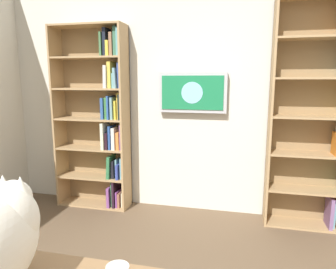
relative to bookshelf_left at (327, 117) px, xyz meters
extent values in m
cube|color=silver|center=(1.28, -0.17, 0.23)|extent=(4.52, 0.06, 2.70)
cube|color=tan|center=(0.52, 0.02, 0.00)|extent=(0.02, 0.28, 2.23)
cube|color=#93754E|center=(0.10, -0.11, 0.00)|extent=(0.85, 0.01, 2.23)
cube|color=tan|center=(0.10, 0.02, -1.11)|extent=(0.81, 0.27, 0.02)
cube|color=tan|center=(0.10, 0.02, -0.74)|extent=(0.81, 0.27, 0.02)
cube|color=tan|center=(0.10, 0.02, -0.37)|extent=(0.81, 0.27, 0.02)
cube|color=tan|center=(0.10, 0.02, 0.00)|extent=(0.81, 0.27, 0.02)
cube|color=tan|center=(0.10, 0.02, 0.36)|extent=(0.81, 0.27, 0.02)
cube|color=tan|center=(0.10, 0.02, 0.73)|extent=(0.81, 0.27, 0.02)
cube|color=#6499AF|center=(-0.13, 0.02, -0.97)|extent=(0.03, 0.15, 0.26)
cube|color=slate|center=(-0.10, 0.03, -0.94)|extent=(0.03, 0.22, 0.31)
cube|color=orange|center=(-0.09, 0.04, -0.25)|extent=(0.02, 0.18, 0.22)
cube|color=tan|center=(2.05, 0.02, -0.09)|extent=(0.02, 0.28, 2.06)
cube|color=tan|center=(2.87, 0.02, -0.09)|extent=(0.02, 0.28, 2.06)
cube|color=#93754E|center=(2.46, -0.11, -0.09)|extent=(0.84, 0.01, 2.06)
cube|color=tan|center=(2.46, 0.02, -1.11)|extent=(0.80, 0.27, 0.02)
cube|color=tan|center=(2.46, 0.02, -0.77)|extent=(0.80, 0.27, 0.02)
cube|color=tan|center=(2.46, 0.02, -0.43)|extent=(0.80, 0.27, 0.02)
cube|color=tan|center=(2.46, 0.02, -0.09)|extent=(0.80, 0.27, 0.02)
cube|color=tan|center=(2.46, 0.02, 0.25)|extent=(0.80, 0.27, 0.02)
cube|color=tan|center=(2.46, 0.02, 0.59)|extent=(0.80, 0.27, 0.02)
cube|color=tan|center=(2.46, 0.02, 0.93)|extent=(0.80, 0.27, 0.02)
cube|color=beige|center=(2.09, 0.02, -1.02)|extent=(0.03, 0.14, 0.17)
cube|color=#98604C|center=(2.13, 0.04, -1.02)|extent=(0.02, 0.17, 0.17)
cube|color=#82428E|center=(2.15, 0.03, -1.01)|extent=(0.02, 0.18, 0.18)
cube|color=black|center=(2.18, 0.02, -0.95)|extent=(0.03, 0.24, 0.30)
cube|color=#3F844B|center=(2.21, 0.04, -0.95)|extent=(0.02, 0.14, 0.30)
cube|color=#814688|center=(2.24, 0.04, -0.99)|extent=(0.03, 0.23, 0.23)
cube|color=#6BA1B1|center=(2.09, 0.03, -0.64)|extent=(0.03, 0.13, 0.24)
cube|color=#324096|center=(2.13, 0.03, -0.68)|extent=(0.03, 0.22, 0.17)
cube|color=#68A0AB|center=(2.16, 0.01, -0.65)|extent=(0.02, 0.14, 0.22)
cube|color=black|center=(2.20, 0.04, -0.66)|extent=(0.03, 0.12, 0.20)
cube|color=#2F7245|center=(2.24, 0.04, -0.63)|extent=(0.05, 0.19, 0.26)
cube|color=#835580|center=(2.08, 0.04, -0.28)|extent=(0.02, 0.17, 0.28)
cube|color=orange|center=(2.12, 0.03, -0.32)|extent=(0.04, 0.18, 0.20)
cube|color=silver|center=(2.17, 0.02, -0.30)|extent=(0.04, 0.21, 0.25)
cube|color=#284B90|center=(2.21, 0.03, -0.29)|extent=(0.03, 0.19, 0.26)
cube|color=black|center=(2.25, 0.02, -0.33)|extent=(0.03, 0.21, 0.19)
cube|color=beige|center=(2.29, 0.04, -0.27)|extent=(0.03, 0.21, 0.30)
cube|color=black|center=(2.08, 0.04, 0.06)|extent=(0.02, 0.19, 0.27)
cube|color=gold|center=(2.12, 0.02, 0.06)|extent=(0.03, 0.12, 0.29)
cube|color=yellow|center=(2.14, 0.04, 0.02)|extent=(0.02, 0.13, 0.20)
cube|color=#709C9B|center=(2.18, 0.03, 0.04)|extent=(0.03, 0.19, 0.24)
cube|color=#2C549E|center=(2.21, 0.03, 0.05)|extent=(0.02, 0.22, 0.26)
cube|color=#3D7B3A|center=(2.25, 0.04, 0.04)|extent=(0.03, 0.12, 0.24)
cube|color=#2E5595|center=(2.29, 0.03, 0.04)|extent=(0.03, 0.18, 0.23)
cube|color=#34498B|center=(2.09, 0.02, 0.39)|extent=(0.03, 0.16, 0.27)
cube|color=#6C99A3|center=(2.12, 0.03, 0.37)|extent=(0.04, 0.21, 0.22)
cube|color=#6BA4A1|center=(2.15, 0.02, 0.34)|extent=(0.03, 0.19, 0.16)
cube|color=gold|center=(2.19, 0.03, 0.40)|extent=(0.04, 0.17, 0.29)
cube|color=silver|center=(2.23, 0.03, 0.38)|extent=(0.04, 0.22, 0.24)
cube|color=#5D9CA1|center=(2.09, 0.02, 0.74)|extent=(0.03, 0.19, 0.29)
cube|color=#3D6D50|center=(2.13, 0.02, 0.75)|extent=(0.04, 0.13, 0.30)
cube|color=#90674A|center=(2.17, 0.02, 0.72)|extent=(0.03, 0.16, 0.24)
cube|color=gold|center=(2.21, 0.04, 0.68)|extent=(0.03, 0.15, 0.16)
cube|color=black|center=(2.25, 0.02, 0.75)|extent=(0.04, 0.15, 0.30)
cube|color=#426F43|center=(2.29, 0.03, 0.72)|extent=(0.02, 0.14, 0.25)
cube|color=#B7B7BC|center=(1.32, -0.09, 0.21)|extent=(0.73, 0.06, 0.43)
cube|color=#1E7F4C|center=(1.32, -0.05, 0.21)|extent=(0.66, 0.01, 0.36)
cylinder|color=#8CCCEA|center=(1.32, -0.05, 0.21)|extent=(0.23, 0.00, 0.23)
ellipsoid|color=silver|center=(1.60, 2.38, -0.14)|extent=(0.23, 0.28, 0.27)
sphere|color=silver|center=(1.60, 2.32, -0.07)|extent=(0.13, 0.13, 0.13)
cone|color=silver|center=(1.56, 2.32, -0.02)|extent=(0.06, 0.06, 0.07)
cone|color=silver|center=(1.64, 2.32, -0.02)|extent=(0.06, 0.06, 0.07)
cone|color=beige|center=(1.56, 2.32, -0.02)|extent=(0.03, 0.03, 0.05)
cone|color=beige|center=(1.64, 2.32, -0.02)|extent=(0.03, 0.03, 0.05)
camera|label=1|loc=(0.81, 3.22, 0.35)|focal=32.95mm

